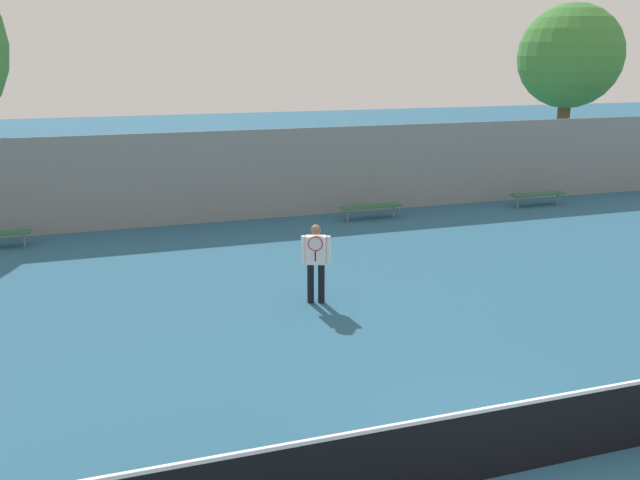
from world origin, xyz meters
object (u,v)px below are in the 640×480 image
object	(u,v)px
tennis_net	(526,435)
bench_adjacent_court	(539,195)
bench_courtside_far	(371,207)
tennis_player	(316,259)
tree_green_broad	(570,57)

from	to	relation	value
tennis_net	bench_adjacent_court	xyz separation A→B (m)	(8.91, 12.21, -0.12)
bench_adjacent_court	bench_courtside_far	bearing A→B (deg)	180.00
tennis_net	bench_courtside_far	xyz separation A→B (m)	(2.74, 12.21, -0.12)
tennis_player	tree_green_broad	size ratio (longest dim) A/B	0.24
bench_adjacent_court	tree_green_broad	xyz separation A→B (m)	(5.50, 6.22, 4.50)
tennis_net	bench_adjacent_court	bearing A→B (deg)	53.89
bench_courtside_far	tree_green_broad	distance (m)	13.97
tennis_player	tree_green_broad	xyz separation A→B (m)	(15.32, 12.37, 3.92)
tennis_player	bench_adjacent_court	xyz separation A→B (m)	(9.81, 6.15, -0.58)
tennis_net	bench_courtside_far	distance (m)	12.52
tree_green_broad	bench_courtside_far	bearing A→B (deg)	-151.95
tennis_net	bench_courtside_far	world-z (taller)	tennis_net
tree_green_broad	tennis_player	bearing A→B (deg)	-141.08
bench_courtside_far	tree_green_broad	size ratio (longest dim) A/B	0.27
tree_green_broad	bench_adjacent_court	bearing A→B (deg)	-131.52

